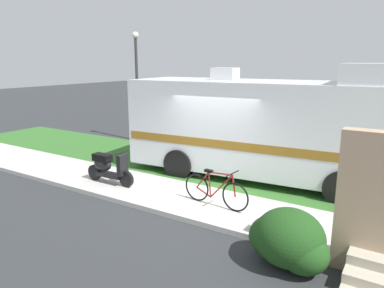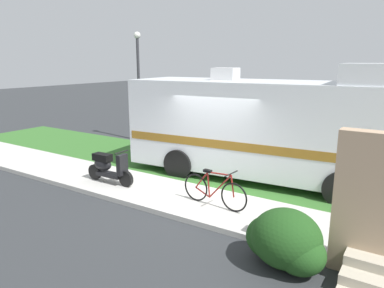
{
  "view_description": "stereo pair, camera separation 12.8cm",
  "coord_description": "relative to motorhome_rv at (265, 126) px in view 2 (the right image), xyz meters",
  "views": [
    {
      "loc": [
        4.63,
        -8.24,
        3.45
      ],
      "look_at": [
        -0.73,
        0.3,
        1.1
      ],
      "focal_mm": 33.5,
      "sensor_mm": 36.0,
      "label": 1
    },
    {
      "loc": [
        4.74,
        -8.17,
        3.45
      ],
      "look_at": [
        -0.73,
        0.3,
        1.1
      ],
      "focal_mm": 33.5,
      "sensor_mm": 36.0,
      "label": 2
    }
  ],
  "objects": [
    {
      "name": "pickup_truck_near",
      "position": [
        1.99,
        4.24,
        -0.66
      ],
      "size": [
        5.4,
        2.34,
        1.77
      ],
      "color": "#1E2328",
      "rests_on": "ground"
    },
    {
      "name": "bicycle",
      "position": [
        -0.09,
        -2.81,
        -1.1
      ],
      "size": [
        1.75,
        0.52,
        0.9
      ],
      "color": "black",
      "rests_on": "ground"
    },
    {
      "name": "ground_plane",
      "position": [
        -0.99,
        -1.53,
        -1.61
      ],
      "size": [
        80.0,
        80.0,
        0.0
      ],
      "primitive_type": "plane",
      "color": "#2D3033"
    },
    {
      "name": "motorhome_rv",
      "position": [
        0.0,
        0.0,
        0.0
      ],
      "size": [
        7.91,
        3.01,
        3.39
      ],
      "color": "silver",
      "rests_on": "ground"
    },
    {
      "name": "sidewalk",
      "position": [
        -0.99,
        -2.73,
        -1.55
      ],
      "size": [
        24.0,
        2.0,
        0.12
      ],
      "color": "beige",
      "rests_on": "ground"
    },
    {
      "name": "bottle_green",
      "position": [
        3.12,
        -2.21,
        -1.38
      ],
      "size": [
        0.07,
        0.07,
        0.25
      ],
      "color": "navy",
      "rests_on": "ground"
    },
    {
      "name": "grass_strip",
      "position": [
        -0.99,
        -0.03,
        -1.57
      ],
      "size": [
        24.0,
        3.4,
        0.08
      ],
      "color": "#336628",
      "rests_on": "ground"
    },
    {
      "name": "scooter",
      "position": [
        -3.4,
        -2.95,
        -1.03
      ],
      "size": [
        1.63,
        0.5,
        0.97
      ],
      "color": "black",
      "rests_on": "ground"
    },
    {
      "name": "bush_by_porch",
      "position": [
        2.07,
        -4.22,
        -1.13
      ],
      "size": [
        1.44,
        1.08,
        1.02
      ],
      "color": "#1E4719",
      "rests_on": "ground"
    },
    {
      "name": "street_lamp_post",
      "position": [
        -6.57,
        2.07,
        1.17
      ],
      "size": [
        0.28,
        0.28,
        4.63
      ],
      "color": "#333338",
      "rests_on": "ground"
    }
  ]
}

